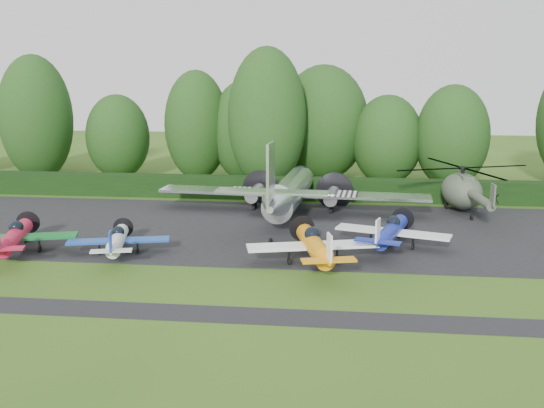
# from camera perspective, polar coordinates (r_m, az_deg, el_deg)

# --- Properties ---
(ground) EXTENTS (160.00, 160.00, 0.00)m
(ground) POSITION_cam_1_polar(r_m,az_deg,el_deg) (35.35, -3.85, -6.56)
(ground) COLOR #2D5016
(ground) RESTS_ON ground
(apron) EXTENTS (70.00, 18.00, 0.01)m
(apron) POSITION_cam_1_polar(r_m,az_deg,el_deg) (44.80, -1.62, -2.40)
(apron) COLOR black
(apron) RESTS_ON ground
(taxiway_verge) EXTENTS (70.00, 2.00, 0.00)m
(taxiway_verge) POSITION_cam_1_polar(r_m,az_deg,el_deg) (29.85, -5.88, -10.28)
(taxiway_verge) COLOR black
(taxiway_verge) RESTS_ON ground
(hedgerow) EXTENTS (90.00, 1.60, 2.00)m
(hedgerow) POSITION_cam_1_polar(r_m,az_deg,el_deg) (55.42, -0.07, 0.51)
(hedgerow) COLOR black
(hedgerow) RESTS_ON ground
(transport_plane) EXTENTS (22.27, 17.08, 7.14)m
(transport_plane) POSITION_cam_1_polar(r_m,az_deg,el_deg) (48.41, 1.70, 1.15)
(transport_plane) COLOR silver
(transport_plane) RESTS_ON ground
(light_plane_red) EXTENTS (7.50, 7.88, 2.88)m
(light_plane_red) POSITION_cam_1_polar(r_m,az_deg,el_deg) (41.72, -23.06, -2.85)
(light_plane_red) COLOR #BD1134
(light_plane_red) RESTS_ON ground
(light_plane_white) EXTENTS (6.40, 6.73, 2.46)m
(light_plane_white) POSITION_cam_1_polar(r_m,az_deg,el_deg) (39.51, -14.32, -3.31)
(light_plane_white) COLOR silver
(light_plane_white) RESTS_ON ground
(light_plane_orange) EXTENTS (7.97, 8.38, 3.06)m
(light_plane_orange) POSITION_cam_1_polar(r_m,az_deg,el_deg) (36.41, 4.02, -3.88)
(light_plane_orange) COLOR orange
(light_plane_orange) RESTS_ON ground
(light_plane_blue) EXTENTS (7.54, 7.92, 2.90)m
(light_plane_blue) POSITION_cam_1_polar(r_m,az_deg,el_deg) (40.45, 11.12, -2.52)
(light_plane_blue) COLOR navy
(light_plane_blue) RESTS_ON ground
(helicopter) EXTENTS (11.71, 13.71, 3.77)m
(helicopter) POSITION_cam_1_polar(r_m,az_deg,el_deg) (52.33, 17.45, 1.47)
(helicopter) COLOR #394334
(helicopter) RESTS_ON ground
(tree_1) EXTENTS (7.53, 7.53, 13.15)m
(tree_1) POSITION_cam_1_polar(r_m,az_deg,el_deg) (68.89, -21.32, 7.54)
(tree_1) COLOR black
(tree_1) RESTS_ON ground
(tree_3) EXTENTS (6.60, 6.60, 10.49)m
(tree_3) POSITION_cam_1_polar(r_m,az_deg,el_deg) (64.31, -2.75, 6.88)
(tree_3) COLOR black
(tree_3) RESTS_ON ground
(tree_5) EXTENTS (7.08, 7.08, 9.14)m
(tree_5) POSITION_cam_1_polar(r_m,az_deg,el_deg) (62.66, 10.79, 5.91)
(tree_5) COLOR black
(tree_5) RESTS_ON ground
(tree_6) EXTENTS (5.64, 5.64, 11.22)m
(tree_6) POSITION_cam_1_polar(r_m,az_deg,el_deg) (75.62, -21.69, 7.14)
(tree_6) COLOR black
(tree_6) RESTS_ON ground
(tree_7) EXTENTS (6.74, 6.74, 9.03)m
(tree_7) POSITION_cam_1_polar(r_m,az_deg,el_deg) (67.33, -14.31, 6.14)
(tree_7) COLOR black
(tree_7) RESTS_ON ground
(tree_8) EXTENTS (6.75, 6.75, 11.57)m
(tree_8) POSITION_cam_1_polar(r_m,az_deg,el_deg) (64.89, -7.10, 7.33)
(tree_8) COLOR black
(tree_8) RESTS_ON ground
(tree_9) EXTENTS (7.15, 7.15, 10.20)m
(tree_9) POSITION_cam_1_polar(r_m,az_deg,el_deg) (62.35, 16.60, 6.07)
(tree_9) COLOR black
(tree_9) RESTS_ON ground
(tree_10) EXTENTS (9.41, 9.41, 12.11)m
(tree_10) POSITION_cam_1_polar(r_m,az_deg,el_deg) (64.50, 4.86, 7.60)
(tree_10) COLOR black
(tree_10) RESTS_ON ground
(tree_11) EXTENTS (7.62, 7.62, 13.78)m
(tree_11) POSITION_cam_1_polar(r_m,az_deg,el_deg) (59.27, -0.48, 8.01)
(tree_11) COLOR black
(tree_11) RESTS_ON ground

